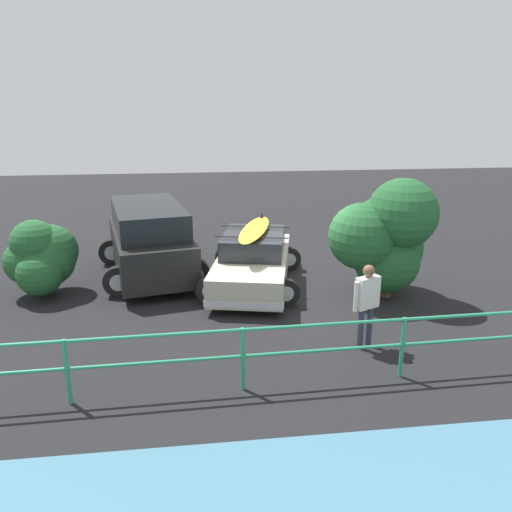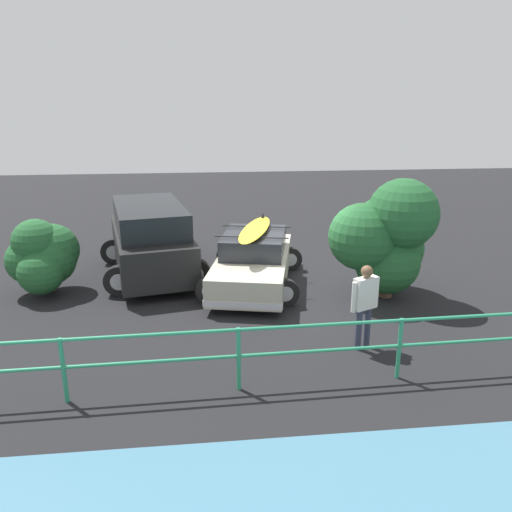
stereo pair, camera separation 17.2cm
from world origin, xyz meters
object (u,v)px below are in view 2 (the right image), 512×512
object	(u,v)px
bush_near_left	(384,239)
bush_near_right	(43,256)
suv_car	(151,239)
sedan_car	(254,261)
person_bystander	(365,299)

from	to	relation	value
bush_near_left	bush_near_right	bearing A→B (deg)	-7.13
suv_car	bush_near_right	world-z (taller)	suv_car
sedan_car	bush_near_left	size ratio (longest dim) A/B	1.56
sedan_car	bush_near_right	world-z (taller)	bush_near_right
person_bystander	bush_near_right	world-z (taller)	bush_near_right
bush_near_left	bush_near_right	distance (m)	8.04
person_bystander	bush_near_left	world-z (taller)	bush_near_left
bush_near_left	bush_near_right	xyz separation A→B (m)	(7.97, -1.00, -0.46)
person_bystander	bush_near_left	distance (m)	2.93
sedan_car	suv_car	bearing A→B (deg)	-22.25
sedan_car	person_bystander	bearing A→B (deg)	114.71
bush_near_left	bush_near_right	world-z (taller)	bush_near_left
suv_car	bush_near_right	bearing A→B (deg)	24.26
bush_near_right	person_bystander	bearing A→B (deg)	151.73
person_bystander	bush_near_right	distance (m)	7.59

